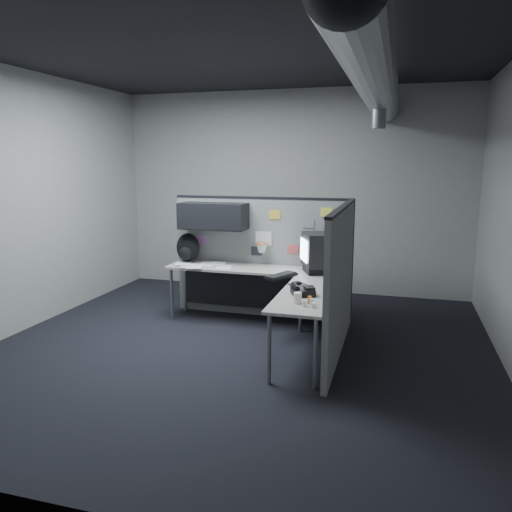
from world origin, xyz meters
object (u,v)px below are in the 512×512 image
(desk, at_px, (267,283))
(monitor, at_px, (322,252))
(backpack, at_px, (188,248))
(keyboard, at_px, (281,276))
(phone, at_px, (302,291))

(desk, bearing_deg, monitor, 21.79)
(desk, bearing_deg, backpack, 162.47)
(desk, xyz_separation_m, keyboard, (0.21, -0.15, 0.14))
(phone, height_order, backpack, backpack)
(desk, relative_size, backpack, 5.81)
(phone, xyz_separation_m, backpack, (-1.83, 1.24, 0.15))
(monitor, bearing_deg, phone, -69.92)
(desk, relative_size, phone, 7.41)
(keyboard, bearing_deg, backpack, 138.40)
(desk, bearing_deg, phone, -54.75)
(desk, xyz_separation_m, backpack, (-1.22, 0.39, 0.31))
(monitor, bearing_deg, desk, -136.67)
(desk, distance_m, backpack, 1.32)
(phone, relative_size, backpack, 0.78)
(keyboard, height_order, phone, phone)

